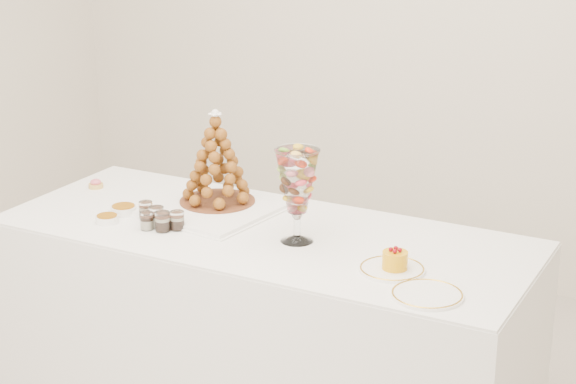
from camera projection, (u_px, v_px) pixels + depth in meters
The scene contains 15 objects.
buffet_table at pixel (264, 324), 3.68m from camera, with size 2.03×0.86×0.76m.
lace_tray at pixel (199, 208), 3.77m from camera, with size 0.55×0.42×0.02m, color white.
macaron_vase at pixel (297, 183), 3.39m from camera, with size 0.16×0.16×0.34m.
cake_plate at pixel (392, 269), 3.20m from camera, with size 0.22×0.22×0.01m, color white.
spare_plate at pixel (427, 295), 3.01m from camera, with size 0.23×0.23×0.01m, color white.
pink_tart at pixel (96, 184), 4.03m from camera, with size 0.06×0.06×0.04m.
verrine_a at pixel (146, 210), 3.67m from camera, with size 0.05×0.05×0.07m, color white.
verrine_b at pixel (156, 217), 3.59m from camera, with size 0.06×0.06×0.08m, color white.
verrine_c at pixel (177, 221), 3.56m from camera, with size 0.05×0.05×0.07m, color white.
verrine_d at pixel (147, 221), 3.56m from camera, with size 0.05×0.05×0.07m, color white.
verrine_e at pixel (163, 222), 3.54m from camera, with size 0.06×0.06×0.07m, color white.
ramekin_back at pixel (124, 210), 3.73m from camera, with size 0.10×0.10×0.03m, color white.
ramekin_front at pixel (107, 219), 3.64m from camera, with size 0.09×0.09×0.03m, color white.
croquembouche at pixel (216, 158), 3.76m from camera, with size 0.31×0.31×0.37m.
mousse_cake at pixel (395, 260), 3.19m from camera, with size 0.09×0.09×0.07m.
Camera 1 is at (1.67, -2.52, 2.03)m, focal length 60.00 mm.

